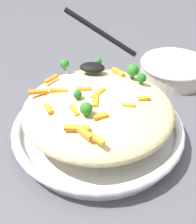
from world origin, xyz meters
TOP-DOWN VIEW (x-y plane):
  - ground_plane at (0.00, 0.00)m, footprint 2.40×2.40m
  - serving_bowl at (0.00, 0.00)m, footprint 0.36×0.36m
  - pasta_mound at (0.00, 0.00)m, footprint 0.31×0.31m
  - carrot_piece_0 at (0.03, -0.13)m, footprint 0.03×0.02m
  - carrot_piece_1 at (0.00, -0.11)m, footprint 0.03×0.03m
  - carrot_piece_2 at (0.09, 0.01)m, footprint 0.03×0.02m
  - carrot_piece_3 at (0.03, 0.10)m, footprint 0.03×0.03m
  - carrot_piece_4 at (-0.00, -0.02)m, footprint 0.01×0.04m
  - carrot_piece_5 at (0.02, -0.07)m, footprint 0.03×0.02m
  - carrot_piece_6 at (-0.02, -0.11)m, footprint 0.04×0.02m
  - carrot_piece_7 at (-0.03, 0.01)m, footprint 0.03×0.02m
  - carrot_piece_8 at (0.06, -0.02)m, footprint 0.03×0.01m
  - carrot_piece_9 at (-0.12, -0.01)m, footprint 0.04×0.02m
  - carrot_piece_10 at (0.00, -0.00)m, footprint 0.02×0.04m
  - carrot_piece_11 at (-0.11, 0.04)m, footprint 0.02×0.04m
  - carrot_piece_12 at (-0.08, -0.00)m, footprint 0.04×0.01m
  - carrot_piece_13 at (-0.03, -0.06)m, footprint 0.03×0.03m
  - carrot_piece_14 at (-0.08, -0.06)m, footprint 0.02×0.03m
  - broccoli_floret_0 at (-0.02, 0.12)m, footprint 0.02×0.02m
  - broccoli_floret_1 at (-0.01, -0.07)m, footprint 0.02×0.02m
  - broccoli_floret_2 at (0.08, 0.07)m, footprint 0.02×0.02m
  - broccoli_floret_3 at (-0.04, -0.02)m, footprint 0.02×0.02m
  - broccoli_floret_4 at (-0.10, 0.10)m, footprint 0.02×0.02m
  - broccoli_floret_5 at (0.06, 0.09)m, footprint 0.03×0.03m
  - serving_spoon at (-0.03, 0.12)m, footprint 0.18×0.11m
  - companion_bowl at (0.16, 0.30)m, footprint 0.20×0.20m

SIDE VIEW (x-z plane):
  - ground_plane at x=0.00m, z-range 0.00..0.00m
  - serving_bowl at x=0.00m, z-range 0.00..0.04m
  - companion_bowl at x=0.16m, z-range 0.00..0.06m
  - pasta_mound at x=0.00m, z-range 0.04..0.11m
  - carrot_piece_0 at x=0.03m, z-range 0.11..0.11m
  - carrot_piece_3 at x=0.03m, z-range 0.11..0.11m
  - carrot_piece_2 at x=0.09m, z-range 0.11..0.11m
  - carrot_piece_11 at x=-0.11m, z-range 0.11..0.11m
  - carrot_piece_14 at x=-0.08m, z-range 0.11..0.11m
  - carrot_piece_9 at x=-0.12m, z-range 0.11..0.11m
  - carrot_piece_6 at x=-0.02m, z-range 0.11..0.11m
  - carrot_piece_1 at x=0.00m, z-range 0.11..0.11m
  - carrot_piece_12 at x=-0.08m, z-range 0.11..0.11m
  - carrot_piece_13 at x=-0.03m, z-range 0.11..0.11m
  - carrot_piece_8 at x=0.06m, z-range 0.11..0.11m
  - carrot_piece_5 at x=0.02m, z-range 0.11..0.12m
  - carrot_piece_7 at x=-0.03m, z-range 0.11..0.12m
  - carrot_piece_4 at x=0.00m, z-range 0.11..0.12m
  - carrot_piece_10 at x=0.00m, z-range 0.11..0.12m
  - broccoli_floret_2 at x=0.08m, z-range 0.11..0.13m
  - broccoli_floret_0 at x=-0.02m, z-range 0.11..0.13m
  - broccoli_floret_4 at x=-0.10m, z-range 0.11..0.13m
  - broccoli_floret_3 at x=-0.04m, z-range 0.11..0.13m
  - broccoli_floret_5 at x=0.06m, z-range 0.11..0.14m
  - broccoli_floret_1 at x=-0.01m, z-range 0.11..0.14m
  - serving_spoon at x=-0.03m, z-range 0.09..0.20m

